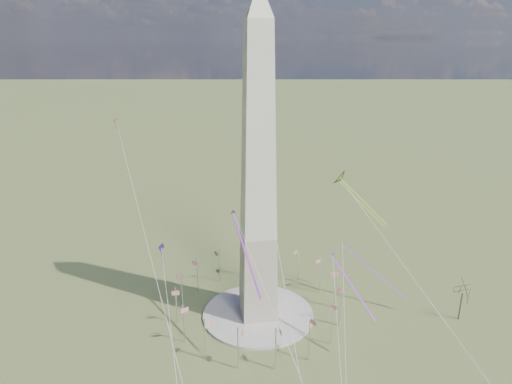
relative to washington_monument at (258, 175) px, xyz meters
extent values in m
plane|color=#566532|center=(0.00, 0.00, -47.95)|extent=(2000.00, 2000.00, 0.00)
cylinder|color=#B7B0A8|center=(0.00, 0.00, -47.55)|extent=(36.00, 36.00, 0.80)
cylinder|color=silver|center=(26.00, 0.00, -41.45)|extent=(0.36, 0.36, 13.00)
cube|color=red|center=(26.00, 1.30, -36.15)|extent=(2.40, 0.08, 1.50)
cylinder|color=silver|center=(24.02, 9.95, -41.45)|extent=(0.36, 0.36, 13.00)
cube|color=red|center=(23.52, 11.15, -36.15)|extent=(2.25, 0.99, 1.50)
cylinder|color=silver|center=(18.38, 18.38, -41.45)|extent=(0.36, 0.36, 13.00)
cube|color=red|center=(17.47, 19.30, -36.15)|extent=(1.75, 1.75, 1.50)
cylinder|color=silver|center=(9.95, 24.02, -41.45)|extent=(0.36, 0.36, 13.00)
cube|color=red|center=(8.75, 24.52, -36.15)|extent=(0.99, 2.25, 1.50)
cylinder|color=silver|center=(0.00, 26.00, -41.45)|extent=(0.36, 0.36, 13.00)
cube|color=red|center=(-1.30, 26.00, -36.15)|extent=(0.08, 2.40, 1.50)
cylinder|color=silver|center=(-9.95, 24.02, -41.45)|extent=(0.36, 0.36, 13.00)
cube|color=red|center=(-11.15, 23.52, -36.15)|extent=(0.99, 2.25, 1.50)
cylinder|color=silver|center=(-18.38, 18.38, -41.45)|extent=(0.36, 0.36, 13.00)
cube|color=red|center=(-19.30, 17.47, -36.15)|extent=(1.75, 1.75, 1.50)
cylinder|color=silver|center=(-24.02, 9.95, -41.45)|extent=(0.36, 0.36, 13.00)
cube|color=red|center=(-24.52, 8.75, -36.15)|extent=(2.25, 0.99, 1.50)
cylinder|color=silver|center=(-26.00, 0.00, -41.45)|extent=(0.36, 0.36, 13.00)
cube|color=red|center=(-26.00, -1.30, -36.15)|extent=(2.40, 0.08, 1.50)
cylinder|color=silver|center=(-24.02, -9.95, -41.45)|extent=(0.36, 0.36, 13.00)
cube|color=red|center=(-23.52, -11.15, -36.15)|extent=(2.25, 0.99, 1.50)
cylinder|color=silver|center=(-18.38, -18.38, -41.45)|extent=(0.36, 0.36, 13.00)
cube|color=red|center=(-17.47, -19.30, -36.15)|extent=(1.75, 1.75, 1.50)
cylinder|color=silver|center=(-9.95, -24.02, -41.45)|extent=(0.36, 0.36, 13.00)
cube|color=red|center=(-8.75, -24.52, -36.15)|extent=(0.99, 2.25, 1.50)
cylinder|color=silver|center=(0.00, -26.00, -41.45)|extent=(0.36, 0.36, 13.00)
cube|color=red|center=(1.30, -26.00, -36.15)|extent=(0.08, 2.40, 1.50)
cylinder|color=silver|center=(9.95, -24.02, -41.45)|extent=(0.36, 0.36, 13.00)
cube|color=red|center=(11.15, -23.52, -36.15)|extent=(0.99, 2.25, 1.50)
cylinder|color=silver|center=(18.38, -18.38, -41.45)|extent=(0.36, 0.36, 13.00)
cube|color=red|center=(19.30, -17.47, -36.15)|extent=(1.75, 1.75, 1.50)
cylinder|color=silver|center=(24.02, -9.95, -41.45)|extent=(0.36, 0.36, 13.00)
cube|color=red|center=(24.52, -8.75, -36.15)|extent=(2.25, 0.99, 1.50)
cylinder|color=#4D402E|center=(63.14, -13.57, -43.20)|extent=(0.44, 0.44, 9.50)
cube|color=yellow|center=(38.22, 9.08, -14.42)|extent=(11.57, 13.09, 11.95)
cube|color=yellow|center=(36.59, 7.64, -14.42)|extent=(11.57, 13.09, 11.95)
cube|color=#3E1B7C|center=(-29.79, 9.86, -25.58)|extent=(1.98, 2.12, 2.16)
cube|color=#F12652|center=(-29.79, 9.86, -29.14)|extent=(0.50, 2.76, 7.45)
cube|color=#F12652|center=(23.69, -19.97, -28.84)|extent=(7.15, 16.78, 11.17)
cube|color=#F12652|center=(-5.91, -14.06, -18.89)|extent=(4.39, 22.82, 14.42)
cube|color=#F12652|center=(40.05, 0.81, -36.54)|extent=(17.66, 14.98, 14.14)
cube|color=red|center=(-43.66, 40.28, 10.65)|extent=(1.70, 2.45, 1.86)
cube|color=red|center=(-43.66, 40.28, 8.61)|extent=(1.26, 1.35, 4.28)
cube|color=silver|center=(5.69, 38.68, 12.33)|extent=(1.29, 2.17, 1.86)
cube|color=silver|center=(5.69, 38.68, 10.29)|extent=(0.77, 1.59, 4.28)
camera|label=1|loc=(-23.28, -126.08, 37.92)|focal=32.00mm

